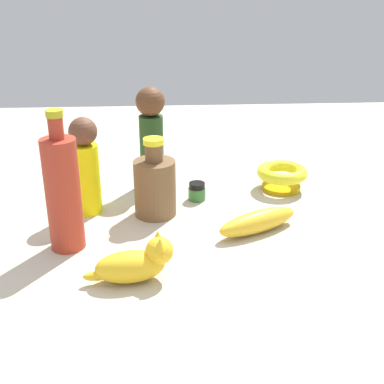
{
  "coord_description": "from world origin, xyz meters",
  "views": [
    {
      "loc": [
        -0.06,
        -0.9,
        0.47
      ],
      "look_at": [
        0.0,
        0.0,
        0.08
      ],
      "focal_mm": 47.8,
      "sensor_mm": 36.0,
      "label": 1
    }
  ],
  "objects_px": {
    "person_figure_child": "(151,134)",
    "bowl": "(282,175)",
    "bottle_short": "(155,185)",
    "banana": "(258,221)",
    "person_figure_adult": "(86,165)",
    "nail_polish_jar": "(197,191)",
    "bottle_tall": "(63,192)",
    "cat_figurine": "(137,263)"
  },
  "relations": [
    {
      "from": "person_figure_child",
      "to": "bowl",
      "type": "distance_m",
      "value": 0.32
    },
    {
      "from": "cat_figurine",
      "to": "person_figure_child",
      "type": "distance_m",
      "value": 0.42
    },
    {
      "from": "banana",
      "to": "person_figure_adult",
      "type": "height_order",
      "value": "person_figure_adult"
    },
    {
      "from": "person_figure_child",
      "to": "bottle_short",
      "type": "relative_size",
      "value": 1.42
    },
    {
      "from": "cat_figurine",
      "to": "person_figure_child",
      "type": "bearing_deg",
      "value": 86.88
    },
    {
      "from": "person_figure_adult",
      "to": "bottle_tall",
      "type": "distance_m",
      "value": 0.15
    },
    {
      "from": "bottle_tall",
      "to": "banana",
      "type": "bearing_deg",
      "value": 5.88
    },
    {
      "from": "nail_polish_jar",
      "to": "bowl",
      "type": "bearing_deg",
      "value": 13.13
    },
    {
      "from": "nail_polish_jar",
      "to": "bottle_short",
      "type": "bearing_deg",
      "value": -143.5
    },
    {
      "from": "person_figure_child",
      "to": "bowl",
      "type": "xyz_separation_m",
      "value": [
        0.3,
        -0.04,
        -0.09
      ]
    },
    {
      "from": "cat_figurine",
      "to": "bottle_short",
      "type": "xyz_separation_m",
      "value": [
        0.03,
        0.25,
        0.03
      ]
    },
    {
      "from": "bottle_short",
      "to": "bottle_tall",
      "type": "bearing_deg",
      "value": -141.35
    },
    {
      "from": "person_figure_adult",
      "to": "bowl",
      "type": "bearing_deg",
      "value": 12.38
    },
    {
      "from": "person_figure_adult",
      "to": "bowl",
      "type": "relative_size",
      "value": 1.76
    },
    {
      "from": "nail_polish_jar",
      "to": "person_figure_adult",
      "type": "bearing_deg",
      "value": -168.27
    },
    {
      "from": "person_figure_adult",
      "to": "bowl",
      "type": "distance_m",
      "value": 0.45
    },
    {
      "from": "nail_polish_jar",
      "to": "bowl",
      "type": "xyz_separation_m",
      "value": [
        0.2,
        0.05,
        0.02
      ]
    },
    {
      "from": "cat_figurine",
      "to": "nail_polish_jar",
      "type": "distance_m",
      "value": 0.34
    },
    {
      "from": "cat_figurine",
      "to": "nail_polish_jar",
      "type": "bearing_deg",
      "value": 69.06
    },
    {
      "from": "person_figure_adult",
      "to": "person_figure_child",
      "type": "distance_m",
      "value": 0.19
    },
    {
      "from": "banana",
      "to": "cat_figurine",
      "type": "height_order",
      "value": "cat_figurine"
    },
    {
      "from": "person_figure_adult",
      "to": "cat_figurine",
      "type": "distance_m",
      "value": 0.3
    },
    {
      "from": "person_figure_child",
      "to": "bottle_short",
      "type": "height_order",
      "value": "person_figure_child"
    },
    {
      "from": "banana",
      "to": "person_figure_adult",
      "type": "bearing_deg",
      "value": -45.31
    },
    {
      "from": "person_figure_child",
      "to": "person_figure_adult",
      "type": "bearing_deg",
      "value": -134.34
    },
    {
      "from": "person_figure_child",
      "to": "nail_polish_jar",
      "type": "height_order",
      "value": "person_figure_child"
    },
    {
      "from": "nail_polish_jar",
      "to": "bowl",
      "type": "height_order",
      "value": "bowl"
    },
    {
      "from": "bowl",
      "to": "nail_polish_jar",
      "type": "bearing_deg",
      "value": -166.87
    },
    {
      "from": "person_figure_child",
      "to": "bowl",
      "type": "height_order",
      "value": "person_figure_child"
    },
    {
      "from": "cat_figurine",
      "to": "bowl",
      "type": "distance_m",
      "value": 0.49
    },
    {
      "from": "bottle_short",
      "to": "person_figure_child",
      "type": "bearing_deg",
      "value": 92.7
    },
    {
      "from": "person_figure_adult",
      "to": "bottle_tall",
      "type": "height_order",
      "value": "bottle_tall"
    },
    {
      "from": "bottle_short",
      "to": "banana",
      "type": "bearing_deg",
      "value": -24.58
    },
    {
      "from": "person_figure_child",
      "to": "nail_polish_jar",
      "type": "distance_m",
      "value": 0.17
    },
    {
      "from": "person_figure_child",
      "to": "bowl",
      "type": "relative_size",
      "value": 2.01
    },
    {
      "from": "banana",
      "to": "bowl",
      "type": "xyz_separation_m",
      "value": [
        0.09,
        0.21,
        0.01
      ]
    },
    {
      "from": "person_figure_adult",
      "to": "person_figure_child",
      "type": "relative_size",
      "value": 0.87
    },
    {
      "from": "banana",
      "to": "bottle_short",
      "type": "xyz_separation_m",
      "value": [
        -0.2,
        0.09,
        0.04
      ]
    },
    {
      "from": "bottle_tall",
      "to": "bowl",
      "type": "xyz_separation_m",
      "value": [
        0.45,
        0.24,
        -0.07
      ]
    },
    {
      "from": "bottle_tall",
      "to": "nail_polish_jar",
      "type": "height_order",
      "value": "bottle_tall"
    },
    {
      "from": "bottle_tall",
      "to": "bottle_short",
      "type": "bearing_deg",
      "value": 38.65
    },
    {
      "from": "person_figure_child",
      "to": "banana",
      "type": "bearing_deg",
      "value": -50.0
    }
  ]
}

